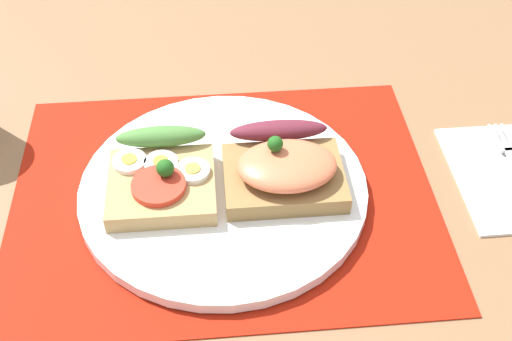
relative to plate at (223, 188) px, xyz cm
name	(u,v)px	position (x,y,z in cm)	size (l,w,h in cm)	color
ground_plane	(224,207)	(0.00, 0.00, -2.45)	(120.00, 90.00, 3.20)	brown
placemat	(224,194)	(0.00, 0.00, -0.70)	(38.71, 30.08, 0.30)	#A2190A
plate	(223,188)	(0.00, 0.00, 0.00)	(26.27, 26.27, 1.09)	white
sandwich_egg_tomato	(161,176)	(-5.47, 0.19, 1.87)	(9.45, 10.28, 3.89)	tan
sandwich_salmon	(284,167)	(5.53, -0.17, 2.41)	(10.75, 9.75, 5.29)	olive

